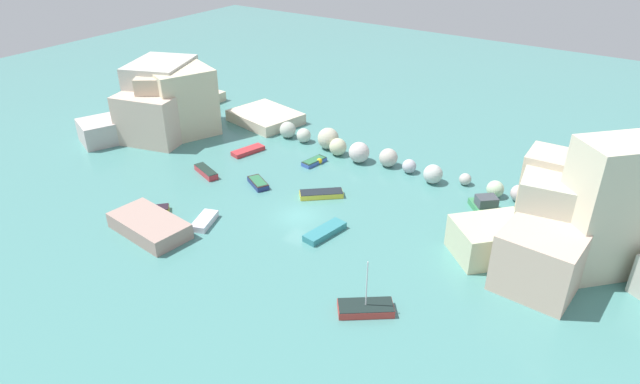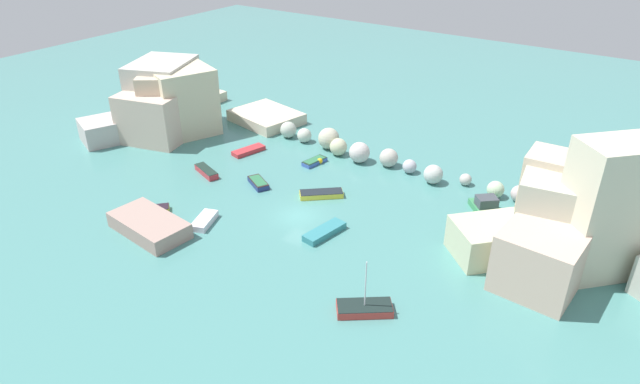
{
  "view_description": "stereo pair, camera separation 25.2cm",
  "coord_description": "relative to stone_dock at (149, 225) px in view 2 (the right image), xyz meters",
  "views": [
    {
      "loc": [
        27.69,
        -37.09,
        28.08
      ],
      "look_at": [
        0.0,
        3.7,
        1.0
      ],
      "focal_mm": 31.17,
      "sensor_mm": 36.0,
      "label": 1
    },
    {
      "loc": [
        27.9,
        -36.95,
        28.08
      ],
      "look_at": [
        0.0,
        3.7,
        1.0
      ],
      "focal_mm": 31.17,
      "sensor_mm": 36.0,
      "label": 2
    }
  ],
  "objects": [
    {
      "name": "moored_boat_6",
      "position": [
        -2.49,
        2.68,
        -0.47
      ],
      "size": [
        2.85,
        2.95,
        0.55
      ],
      "rotation": [
        0.0,
        0.0,
        3.97
      ],
      "color": "yellow",
      "rests_on": "cove_water"
    },
    {
      "name": "moored_boat_5",
      "position": [
        -4.09,
        18.59,
        -0.48
      ],
      "size": [
        2.36,
        4.31,
        0.52
      ],
      "rotation": [
        0.0,
        0.0,
        4.46
      ],
      "color": "red",
      "rests_on": "cove_water"
    },
    {
      "name": "moored_boat_8",
      "position": [
        9.29,
        14.56,
        -0.44
      ],
      "size": [
        4.29,
        4.01,
        0.6
      ],
      "rotation": [
        0.0,
        0.0,
        0.72
      ],
      "color": "yellow",
      "rests_on": "cove_water"
    },
    {
      "name": "cliff_headland_left",
      "position": [
        -16.95,
        18.55,
        2.86
      ],
      "size": [
        23.96,
        24.13,
        8.81
      ],
      "color": "beige",
      "rests_on": "ground"
    },
    {
      "name": "stone_dock",
      "position": [
        0.0,
        0.0,
        0.0
      ],
      "size": [
        8.12,
        4.83,
        1.48
      ],
      "primitive_type": "cube",
      "rotation": [
        0.0,
        0.0,
        -0.11
      ],
      "color": "tan",
      "rests_on": "ground"
    },
    {
      "name": "channel_buoy",
      "position": [
        4.73,
        20.93,
        -0.41
      ],
      "size": [
        0.67,
        0.67,
        0.67
      ],
      "primitive_type": "sphere",
      "color": "gold",
      "rests_on": "cove_water"
    },
    {
      "name": "cliff_headland_right",
      "position": [
        34.48,
        18.46,
        3.09
      ],
      "size": [
        23.56,
        19.05,
        11.65
      ],
      "color": "beige",
      "rests_on": "ground"
    },
    {
      "name": "cove_water",
      "position": [
        9.66,
        10.1,
        -0.74
      ],
      "size": [
        160.0,
        160.0,
        0.0
      ],
      "primitive_type": "plane",
      "color": "teal",
      "rests_on": "ground"
    },
    {
      "name": "moored_boat_3",
      "position": [
        -4.15,
        11.53,
        -0.39
      ],
      "size": [
        3.93,
        2.32,
        0.7
      ],
      "rotation": [
        0.0,
        0.0,
        2.8
      ],
      "color": "#BE3139",
      "rests_on": "cove_water"
    },
    {
      "name": "moored_boat_7",
      "position": [
        2.31,
        12.79,
        -0.43
      ],
      "size": [
        3.35,
        2.65,
        0.6
      ],
      "rotation": [
        0.0,
        0.0,
        2.64
      ],
      "color": "navy",
      "rests_on": "cove_water"
    },
    {
      "name": "moored_boat_2",
      "position": [
        22.01,
        1.7,
        -0.39
      ],
      "size": [
        4.42,
        3.96,
        4.6
      ],
      "rotation": [
        0.0,
        0.0,
        3.79
      ],
      "color": "#BE3932",
      "rests_on": "cove_water"
    },
    {
      "name": "moored_boat_4",
      "position": [
        24.58,
        21.01,
        -0.19
      ],
      "size": [
        4.73,
        4.89,
        1.58
      ],
      "rotation": [
        0.0,
        0.0,
        2.3
      ],
      "color": "#3B8B55",
      "rests_on": "cove_water"
    },
    {
      "name": "moored_boat_9",
      "position": [
        4.22,
        20.59,
        -0.46
      ],
      "size": [
        1.73,
        3.22,
        0.53
      ],
      "rotation": [
        0.0,
        0.0,
        4.54
      ],
      "color": "#3B5CB5",
      "rests_on": "cove_water"
    },
    {
      "name": "moored_boat_0",
      "position": [
        3.1,
        3.93,
        -0.42
      ],
      "size": [
        2.52,
        3.66,
        0.64
      ],
      "rotation": [
        0.0,
        0.0,
        5.06
      ],
      "color": "silver",
      "rests_on": "cove_water"
    },
    {
      "name": "moored_boat_1",
      "position": [
        13.59,
        8.8,
        -0.43
      ],
      "size": [
        2.18,
        4.63,
        0.62
      ],
      "rotation": [
        0.0,
        0.0,
        4.54
      ],
      "color": "teal",
      "rests_on": "cove_water"
    },
    {
      "name": "rock_breakwater",
      "position": [
        9.16,
        24.63,
        0.33
      ],
      "size": [
        31.28,
        3.72,
        2.6
      ],
      "color": "#B4BDAE",
      "rests_on": "ground"
    }
  ]
}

